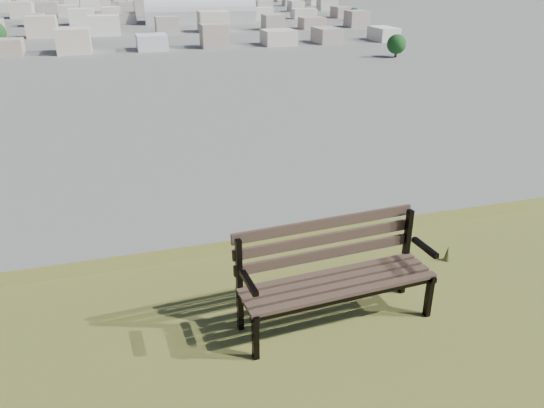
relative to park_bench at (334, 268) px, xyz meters
name	(u,v)px	position (x,y,z in m)	size (l,w,h in m)	color
park_bench	(334,268)	(0.00, 0.00, 0.00)	(1.75, 0.67, 0.90)	#453328
arena	(200,11)	(46.93, 293.12, -19.87)	(58.65, 29.19, 23.91)	#BABBB6
city_blocks	(105,5)	(-0.81, 391.82, -22.01)	(395.00, 361.00, 7.00)	beige
city_trees	(55,13)	(-27.21, 316.38, -20.67)	(406.52, 387.20, 9.98)	black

